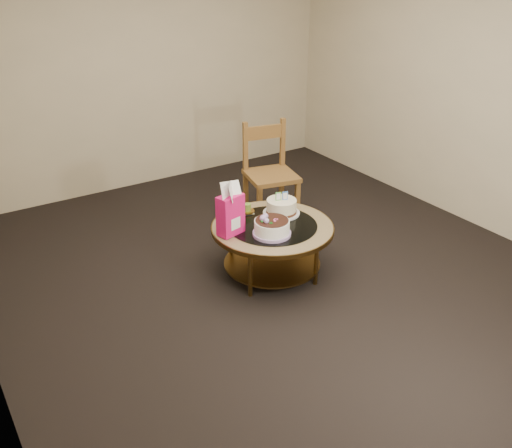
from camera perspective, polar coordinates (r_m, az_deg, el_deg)
ground at (r=4.93m, az=1.60°, el=-4.85°), size 5.00×5.00×0.00m
room_walls at (r=4.33m, az=1.86°, el=12.85°), size 4.52×5.02×2.61m
coffee_table at (r=4.74m, az=1.65°, el=-0.95°), size 1.02×1.02×0.46m
decorated_cake at (r=4.52m, az=1.57°, el=-0.41°), size 0.31×0.31×0.18m
cream_cake at (r=4.88m, az=2.56°, el=1.71°), size 0.32×0.32×0.20m
gift_bag at (r=4.48m, az=-2.58°, el=1.46°), size 0.23×0.19×0.43m
pillar_candle at (r=4.90m, az=-0.89°, el=1.46°), size 0.13×0.13×0.09m
dining_chair at (r=5.64m, az=1.38°, el=5.11°), size 0.55×0.55×1.00m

